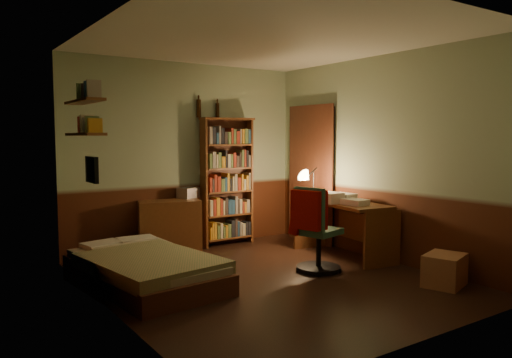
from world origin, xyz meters
TOP-DOWN VIEW (x-y plane):
  - floor at (0.00, 0.00)m, footprint 3.50×4.00m
  - ceiling at (0.00, 0.00)m, footprint 3.50×4.00m
  - wall_back at (0.00, 2.01)m, footprint 3.50×0.02m
  - wall_left at (-1.76, 0.00)m, footprint 0.02×4.00m
  - wall_right at (1.76, 0.00)m, footprint 0.02×4.00m
  - wall_front at (0.00, -2.01)m, footprint 3.50×0.02m
  - doorway at (1.72, 1.30)m, footprint 0.06×0.90m
  - door_trim at (1.69, 1.30)m, footprint 0.02×0.98m
  - bed at (-1.19, 0.63)m, footprint 1.22×2.02m
  - dresser at (-0.38, 1.76)m, footprint 0.89×0.62m
  - mini_stereo at (-0.04, 1.89)m, footprint 0.32×0.29m
  - bookshelf at (0.57, 1.85)m, footprint 0.82×0.35m
  - bottle_left at (0.18, 1.96)m, footprint 0.07×0.07m
  - bottle_right at (0.48, 1.96)m, footprint 0.06×0.06m
  - desk at (1.44, 0.33)m, footprint 0.75×1.43m
  - paper_stack at (1.21, 0.37)m, footprint 0.26×0.34m
  - desk_lamp at (1.39, 0.87)m, footprint 0.26×0.26m
  - office_chair at (0.71, -0.02)m, footprint 0.67×0.62m
  - red_jacket at (0.72, -0.20)m, footprint 0.22×0.38m
  - wall_shelf_lower at (-1.64, 1.10)m, footprint 0.20×0.90m
  - wall_shelf_upper at (-1.64, 1.10)m, footprint 0.20×0.90m
  - framed_picture at (-1.72, 0.60)m, footprint 0.04×0.32m
  - cardboard_box_a at (1.42, -1.21)m, footprint 0.54×0.48m
  - cardboard_box_b at (1.56, -1.12)m, footprint 0.39×0.36m

SIDE VIEW (x-z plane):
  - floor at x=0.00m, z-range -0.02..0.00m
  - cardboard_box_b at x=1.56m, z-range 0.00..0.23m
  - cardboard_box_a at x=1.42m, z-range 0.00..0.34m
  - bed at x=-1.19m, z-range 0.00..0.57m
  - dresser at x=-0.38m, z-range 0.00..0.72m
  - desk at x=1.44m, z-range 0.00..0.73m
  - office_chair at x=0.71m, z-range 0.00..1.13m
  - mini_stereo at x=-0.04m, z-range 0.72..0.87m
  - paper_stack at x=1.21m, z-range 0.73..0.86m
  - bookshelf at x=0.57m, z-range 0.00..1.84m
  - doorway at x=1.72m, z-range 0.00..2.00m
  - door_trim at x=1.69m, z-range -0.04..2.04m
  - desk_lamp at x=1.39m, z-range 0.73..1.39m
  - framed_picture at x=-1.72m, z-range 1.12..1.38m
  - wall_back at x=0.00m, z-range 0.00..2.60m
  - wall_left at x=-1.76m, z-range 0.00..2.60m
  - wall_right at x=1.76m, z-range 0.00..2.60m
  - wall_front at x=0.00m, z-range 0.00..2.60m
  - red_jacket at x=0.72m, z-range 1.13..1.58m
  - wall_shelf_lower at x=-1.64m, z-range 1.59..1.61m
  - wall_shelf_upper at x=-1.64m, z-range 1.94..1.96m
  - bottle_right at x=0.48m, z-range 1.84..2.06m
  - bottle_left at x=0.18m, z-range 1.84..2.10m
  - ceiling at x=0.00m, z-range 2.60..2.62m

